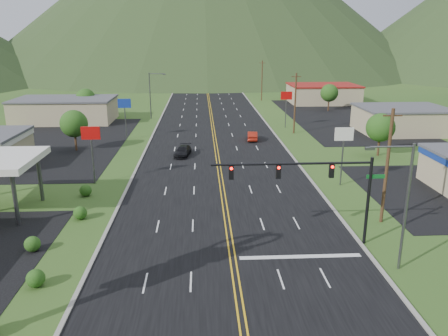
{
  "coord_description": "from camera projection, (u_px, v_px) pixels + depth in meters",
  "views": [
    {
      "loc": [
        -2.19,
        -16.55,
        15.52
      ],
      "look_at": [
        -0.2,
        20.17,
        4.5
      ],
      "focal_mm": 35.0,
      "sensor_mm": 36.0,
      "label": 1
    }
  ],
  "objects": [
    {
      "name": "building_east_mid",
      "position": [
        402.0,
        120.0,
        74.05
      ],
      "size": [
        14.4,
        11.4,
        4.3
      ],
      "color": "tan",
      "rests_on": "ground"
    },
    {
      "name": "pole_sign_east_b",
      "position": [
        286.0,
        99.0,
        77.01
      ],
      "size": [
        2.0,
        0.18,
        6.4
      ],
      "color": "#59595E",
      "rests_on": "ground"
    },
    {
      "name": "streetlight_west",
      "position": [
        152.0,
        93.0,
        85.26
      ],
      "size": [
        3.28,
        0.25,
        9.0
      ],
      "color": "#59595E",
      "rests_on": "ground"
    },
    {
      "name": "utility_pole_d",
      "position": [
        246.0,
        69.0,
        148.76
      ],
      "size": [
        1.6,
        0.28,
        10.0
      ],
      "color": "#382314",
      "rests_on": "ground"
    },
    {
      "name": "utility_pole_c",
      "position": [
        262.0,
        80.0,
        110.5
      ],
      "size": [
        1.6,
        0.28,
        10.0
      ],
      "color": "#382314",
      "rests_on": "ground"
    },
    {
      "name": "tree_east_b",
      "position": [
        329.0,
        93.0,
        95.24
      ],
      "size": [
        3.84,
        3.84,
        5.82
      ],
      "color": "#382314",
      "rests_on": "ground"
    },
    {
      "name": "car_red_far",
      "position": [
        252.0,
        136.0,
        68.39
      ],
      "size": [
        1.91,
        4.39,
        1.4
      ],
      "primitive_type": "imported",
      "rotation": [
        0.0,
        0.0,
        3.04
      ],
      "color": "#9E1E11",
      "rests_on": "ground"
    },
    {
      "name": "streetlight_east",
      "position": [
        403.0,
        199.0,
        29.06
      ],
      "size": [
        3.28,
        0.25,
        9.0
      ],
      "color": "#59595E",
      "rests_on": "ground"
    },
    {
      "name": "pole_sign_west_a",
      "position": [
        91.0,
        139.0,
        46.92
      ],
      "size": [
        2.0,
        0.18,
        6.4
      ],
      "color": "#59595E",
      "rests_on": "ground"
    },
    {
      "name": "building_west_far",
      "position": [
        65.0,
        110.0,
        83.34
      ],
      "size": [
        18.4,
        11.4,
        4.5
      ],
      "color": "tan",
      "rests_on": "ground"
    },
    {
      "name": "tree_west_b",
      "position": [
        86.0,
        98.0,
        86.85
      ],
      "size": [
        3.84,
        3.84,
        5.82
      ],
      "color": "#382314",
      "rests_on": "ground"
    },
    {
      "name": "tree_east_a",
      "position": [
        381.0,
        128.0,
        58.69
      ],
      "size": [
        3.84,
        3.84,
        5.82
      ],
      "color": "#382314",
      "rests_on": "ground"
    },
    {
      "name": "pole_sign_west_b",
      "position": [
        125.0,
        108.0,
        67.96
      ],
      "size": [
        2.0,
        0.18,
        6.4
      ],
      "color": "#59595E",
      "rests_on": "ground"
    },
    {
      "name": "building_east_far",
      "position": [
        323.0,
        94.0,
        107.29
      ],
      "size": [
        16.4,
        12.4,
        4.5
      ],
      "color": "tan",
      "rests_on": "ground"
    },
    {
      "name": "utility_pole_a",
      "position": [
        387.0,
        166.0,
        36.85
      ],
      "size": [
        1.6,
        0.28,
        10.0
      ],
      "color": "#382314",
      "rests_on": "ground"
    },
    {
      "name": "traffic_signal",
      "position": [
        318.0,
        180.0,
        32.59
      ],
      "size": [
        13.1,
        0.43,
        7.0
      ],
      "color": "black",
      "rests_on": "ground"
    },
    {
      "name": "car_dark_mid",
      "position": [
        183.0,
        151.0,
        59.35
      ],
      "size": [
        2.55,
        4.72,
        1.3
      ],
      "primitive_type": "imported",
      "rotation": [
        0.0,
        0.0,
        -0.17
      ],
      "color": "black",
      "rests_on": "ground"
    },
    {
      "name": "utility_pole_b",
      "position": [
        295.0,
        103.0,
        72.24
      ],
      "size": [
        1.6,
        0.28,
        10.0
      ],
      "color": "#382314",
      "rests_on": "ground"
    },
    {
      "name": "pole_sign_east_a",
      "position": [
        344.0,
        140.0,
        46.41
      ],
      "size": [
        2.0,
        0.18,
        6.4
      ],
      "color": "#59595E",
      "rests_on": "ground"
    },
    {
      "name": "tree_west_a",
      "position": [
        74.0,
        124.0,
        61.29
      ],
      "size": [
        3.84,
        3.84,
        5.82
      ],
      "color": "#382314",
      "rests_on": "ground"
    }
  ]
}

